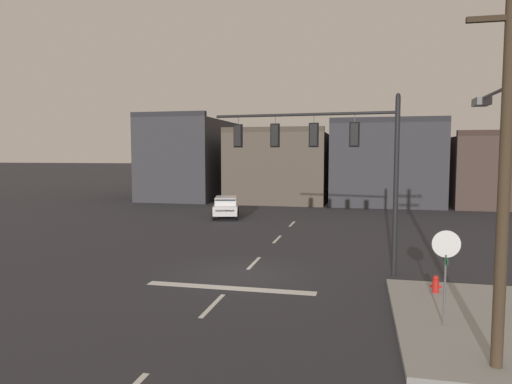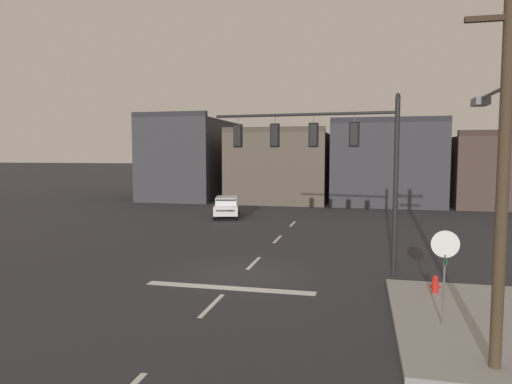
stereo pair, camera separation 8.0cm
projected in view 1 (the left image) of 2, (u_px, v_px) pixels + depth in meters
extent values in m
plane|color=#2B2B30|center=(243.00, 274.00, 18.97)|extent=(400.00, 400.00, 0.00)
cube|color=gray|center=(484.00, 323.00, 13.28)|extent=(5.00, 8.00, 0.15)
cube|color=silver|center=(230.00, 288.00, 17.02)|extent=(6.40, 0.50, 0.01)
cube|color=silver|center=(213.00, 305.00, 15.08)|extent=(0.16, 2.40, 0.01)
cube|color=silver|center=(254.00, 263.00, 20.91)|extent=(0.16, 2.40, 0.01)
cube|color=silver|center=(277.00, 239.00, 26.75)|extent=(0.16, 2.40, 0.01)
cube|color=silver|center=(292.00, 224.00, 32.58)|extent=(0.16, 2.40, 0.01)
cylinder|color=black|center=(396.00, 187.00, 18.54)|extent=(0.20, 0.20, 7.19)
cylinder|color=black|center=(302.00, 115.00, 19.40)|extent=(7.67, 0.67, 0.12)
sphere|color=black|center=(398.00, 95.00, 18.24)|extent=(0.18, 0.18, 0.18)
cylinder|color=#56565B|center=(355.00, 119.00, 18.79)|extent=(0.03, 0.03, 0.35)
cube|color=black|center=(354.00, 135.00, 18.84)|extent=(0.32, 0.26, 0.90)
sphere|color=red|center=(355.00, 128.00, 18.94)|extent=(0.20, 0.20, 0.20)
sphere|color=#2D2314|center=(355.00, 135.00, 18.97)|extent=(0.20, 0.20, 0.20)
sphere|color=black|center=(355.00, 142.00, 18.99)|extent=(0.20, 0.20, 0.20)
cube|color=black|center=(354.00, 135.00, 18.82)|extent=(0.42, 0.06, 1.02)
cylinder|color=#56565B|center=(314.00, 120.00, 19.27)|extent=(0.03, 0.03, 0.35)
cube|color=black|center=(314.00, 135.00, 19.32)|extent=(0.32, 0.26, 0.90)
sphere|color=red|center=(314.00, 128.00, 19.42)|extent=(0.20, 0.20, 0.20)
sphere|color=#2D2314|center=(314.00, 135.00, 19.45)|extent=(0.20, 0.20, 0.20)
sphere|color=black|center=(314.00, 142.00, 19.47)|extent=(0.20, 0.20, 0.20)
cube|color=black|center=(314.00, 135.00, 19.30)|extent=(0.42, 0.06, 1.02)
cylinder|color=#56565B|center=(275.00, 121.00, 19.75)|extent=(0.03, 0.03, 0.35)
cube|color=black|center=(275.00, 135.00, 19.81)|extent=(0.32, 0.26, 0.90)
sphere|color=red|center=(276.00, 129.00, 19.91)|extent=(0.20, 0.20, 0.20)
sphere|color=#2D2314|center=(276.00, 136.00, 19.93)|extent=(0.20, 0.20, 0.20)
sphere|color=black|center=(276.00, 142.00, 19.95)|extent=(0.20, 0.20, 0.20)
cube|color=black|center=(275.00, 135.00, 19.79)|extent=(0.42, 0.06, 1.02)
cylinder|color=#56565B|center=(238.00, 122.00, 20.23)|extent=(0.03, 0.03, 0.35)
cube|color=black|center=(238.00, 136.00, 20.29)|extent=(0.32, 0.26, 0.90)
sphere|color=red|center=(239.00, 130.00, 20.39)|extent=(0.20, 0.20, 0.20)
sphere|color=#2D2314|center=(239.00, 136.00, 20.41)|extent=(0.20, 0.20, 0.20)
sphere|color=black|center=(239.00, 142.00, 20.43)|extent=(0.20, 0.20, 0.20)
cube|color=black|center=(238.00, 136.00, 20.27)|extent=(0.42, 0.06, 1.02)
cylinder|color=#56565B|center=(445.00, 293.00, 12.89)|extent=(0.06, 0.06, 2.15)
cylinder|color=white|center=(446.00, 244.00, 12.77)|extent=(0.76, 0.03, 0.76)
cylinder|color=#B21414|center=(446.00, 244.00, 12.79)|extent=(0.68, 0.03, 0.68)
cube|color=#19592D|center=(446.00, 260.00, 12.81)|extent=(0.02, 0.64, 0.16)
cube|color=silver|center=(226.00, 208.00, 35.91)|extent=(2.81, 4.70, 0.70)
cube|color=silver|center=(226.00, 200.00, 35.71)|extent=(2.15, 2.78, 0.56)
cube|color=#2D3842|center=(226.00, 200.00, 36.47)|extent=(1.53, 0.61, 0.47)
cube|color=#2D3842|center=(225.00, 202.00, 34.54)|extent=(1.53, 0.58, 0.46)
cylinder|color=black|center=(216.00, 211.00, 37.37)|extent=(0.37, 0.67, 0.64)
cylinder|color=black|center=(237.00, 211.00, 37.41)|extent=(0.37, 0.67, 0.64)
cylinder|color=black|center=(214.00, 216.00, 34.47)|extent=(0.37, 0.67, 0.64)
cylinder|color=black|center=(237.00, 216.00, 34.51)|extent=(0.37, 0.67, 0.64)
sphere|color=silver|center=(220.00, 205.00, 38.06)|extent=(0.16, 0.16, 0.16)
sphere|color=silver|center=(234.00, 205.00, 38.09)|extent=(0.16, 0.16, 0.16)
cube|color=maroon|center=(225.00, 211.00, 33.73)|extent=(1.34, 0.37, 0.12)
cylinder|color=#423323|center=(505.00, 169.00, 10.06)|extent=(0.26, 0.26, 9.22)
cube|color=#382B1E|center=(512.00, 18.00, 9.79)|extent=(1.80, 0.12, 0.12)
cylinder|color=#56565B|center=(494.00, 93.00, 11.01)|extent=(0.08, 2.27, 0.08)
cube|color=slate|center=(482.00, 102.00, 12.12)|extent=(0.36, 0.64, 0.20)
cylinder|color=red|center=(436.00, 287.00, 15.99)|extent=(0.22, 0.22, 0.55)
cylinder|color=red|center=(435.00, 295.00, 16.02)|extent=(0.30, 0.30, 0.10)
sphere|color=red|center=(436.00, 278.00, 15.97)|extent=(0.20, 0.20, 0.20)
cylinder|color=red|center=(431.00, 286.00, 16.02)|extent=(0.10, 0.08, 0.08)
cylinder|color=red|center=(440.00, 287.00, 15.96)|extent=(0.10, 0.08, 0.08)
cube|color=#38383D|center=(192.00, 159.00, 52.20)|extent=(7.80, 13.64, 8.57)
cube|color=#2B2B30|center=(168.00, 114.00, 45.49)|extent=(7.80, 0.60, 0.50)
cube|color=brown|center=(282.00, 167.00, 49.28)|extent=(9.80, 12.18, 6.95)
cube|color=#493F35|center=(272.00, 129.00, 43.34)|extent=(9.80, 0.60, 0.50)
cube|color=#38383D|center=(384.00, 164.00, 47.15)|extent=(10.35, 12.62, 7.69)
cube|color=#2B2B30|center=(388.00, 120.00, 40.97)|extent=(10.35, 0.60, 0.50)
cube|color=#473833|center=(504.00, 171.00, 45.30)|extent=(11.31, 13.85, 6.45)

